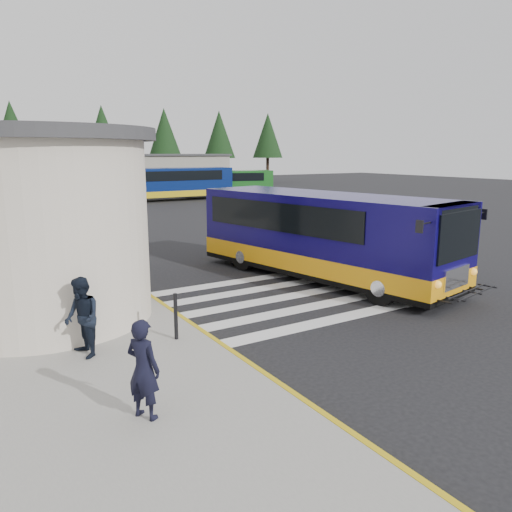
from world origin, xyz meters
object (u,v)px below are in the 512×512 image
pedestrian_a (143,369)px  pedestrian_b (82,318)px  bollard (176,316)px  far_bus_b (228,182)px  far_bus_a (179,182)px  transit_bus (323,239)px

pedestrian_a → pedestrian_b: pedestrian_b is taller
bollard → far_bus_b: far_bus_b is taller
pedestrian_a → pedestrian_b: (-0.25, 3.05, 0.02)m
far_bus_a → transit_bus: bearing=167.2°
bollard → pedestrian_a: bearing=-121.1°
transit_bus → bollard: (-6.85, -3.13, -0.72)m
transit_bus → pedestrian_b: (-8.88, -3.04, -0.42)m
transit_bus → pedestrian_b: bearing=-172.2°
transit_bus → far_bus_a: (7.58, 30.38, 0.24)m
pedestrian_a → transit_bus: bearing=-86.5°
transit_bus → pedestrian_b: transit_bus is taller
pedestrian_a → far_bus_b: (21.47, 36.58, 0.48)m
pedestrian_a → bollard: bearing=-62.8°
pedestrian_b → far_bus_b: 39.95m
far_bus_b → pedestrian_a: bearing=165.2°
pedestrian_b → bollard: size_ratio=1.56×
pedestrian_b → far_bus_a: bearing=146.3°
pedestrian_a → far_bus_b: size_ratio=0.18×
transit_bus → pedestrian_a: bearing=-155.9°
far_bus_b → far_bus_a: bearing=106.9°
transit_bus → bollard: bearing=-166.5°
bollard → far_bus_a: size_ratio=0.11×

